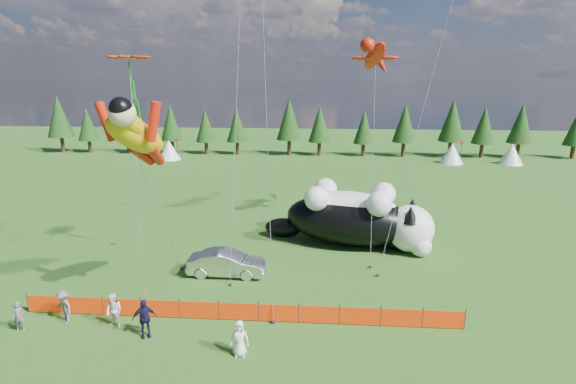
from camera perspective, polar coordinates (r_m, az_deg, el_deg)
The scene contains 15 objects.
ground at distance 26.10m, azimuth -5.04°, elevation -12.60°, with size 160.00×160.00×0.00m, color #11390A.
safety_fence at distance 23.26m, azimuth -6.28°, elevation -14.86°, with size 22.06×0.06×1.10m.
tree_line at distance 68.45m, azimuth 0.93°, elevation 8.01°, with size 90.00×4.00×8.00m, color black, non-canonical shape.
festival_tents at distance 64.14m, azimuth 10.55°, elevation 4.97°, with size 50.00×3.20×2.80m, color white, non-canonical shape.
cat_large at distance 32.43m, azimuth 8.63°, elevation -3.12°, with size 12.16×6.41×4.45m.
cat_small at distance 32.48m, azimuth 13.86°, elevation -5.53°, with size 4.63×4.18×2.01m.
car at distance 28.00m, azimuth -7.80°, elevation -8.95°, with size 1.65×4.73×1.56m, color silver.
spectator_a at distance 25.63m, azimuth -31.01°, elevation -13.41°, with size 0.56×0.37×1.54m, color slate.
spectator_b at distance 23.95m, azimuth -21.24°, elevation -13.91°, with size 0.85×0.50×1.75m, color white.
spectator_c at distance 22.70m, azimuth -17.78°, elevation -15.04°, with size 1.11×0.57×1.89m, color #131334.
spectator_d at distance 25.43m, azimuth -26.60°, elevation -12.88°, with size 1.08×0.56×1.67m, color slate.
spectator_e at distance 20.61m, azimuth -6.19°, elevation -17.99°, with size 0.82×0.53×1.67m, color white.
superhero_kite at distance 22.26m, azimuth -18.70°, elevation 6.82°, with size 5.23×8.14×11.96m.
gecko_kite at distance 34.45m, azimuth 10.97°, elevation 16.54°, with size 3.92×10.99×15.38m.
flower_kite at distance 27.87m, azimuth -19.53°, elevation 15.48°, with size 3.24×5.95×13.53m.
Camera 1 is at (3.95, -22.87, 11.93)m, focal length 28.00 mm.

